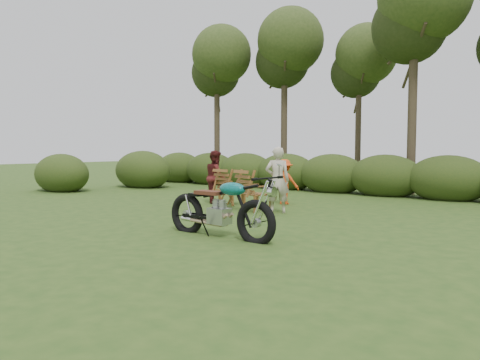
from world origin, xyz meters
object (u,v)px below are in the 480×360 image
Objects in this scene: adult_a at (277,213)px; side_table at (226,199)px; child at (284,204)px; adult_b at (216,203)px; lawn_chair_right at (256,211)px; motorcycle at (219,236)px; cup at (227,187)px; lawn_chair_left at (232,204)px.

side_table is at bearing -32.15° from adult_a.
child is (0.73, 1.71, -0.25)m from side_table.
adult_b reaches higher than child.
side_table is at bearing 51.72° from child.
adult_b is (-0.99, 0.70, -0.25)m from side_table.
lawn_chair_right reaches higher than side_table.
motorcycle reaches higher than child.
side_table is 0.31× the size of adult_a.
cup is 1.37m from adult_b.
lawn_chair_right is 1.12m from cup.
side_table is 1.24m from adult_b.
adult_b reaches higher than cup.
cup reaches higher than side_table.
adult_b is (-0.61, -0.00, 0.00)m from lawn_chair_left.
motorcycle is at bearing 134.37° from lawn_chair_left.
motorcycle is 5.18m from adult_b.
adult_b is at bearing 145.09° from cup.
child is at bearing 67.08° from side_table.
child reaches higher than cup.
child is (-0.28, 1.72, 0.00)m from lawn_chair_right.
lawn_chair_left is (-1.39, 0.71, 0.00)m from lawn_chair_right.
motorcycle is 1.43× the size of adult_a.
lawn_chair_right is at bearing 160.17° from lawn_chair_left.
adult_a reaches higher than adult_b.
lawn_chair_right is at bearing -25.33° from adult_a.
adult_a reaches higher than side_table.
cup reaches higher than lawn_chair_left.
motorcycle reaches higher than side_table.
child is at bearing -130.54° from lawn_chair_left.
side_table reaches higher than lawn_chair_left.
lawn_chair_left is (-2.90, 3.81, 0.00)m from motorcycle.
cup is at bearing -31.38° from adult_a.
child reaches higher than lawn_chair_left.
motorcycle reaches higher than lawn_chair_right.
cup is (0.03, -0.02, 0.31)m from side_table.
side_table is 1.61m from adult_a.
lawn_chair_left is at bearing -137.61° from adult_b.
lawn_chair_left is 1.50m from child.
adult_b is 2.00m from child.
side_table is at bearing 151.43° from cup.
motorcycle is 5.15m from child.
lawn_chair_right is 7.95× the size of cup.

